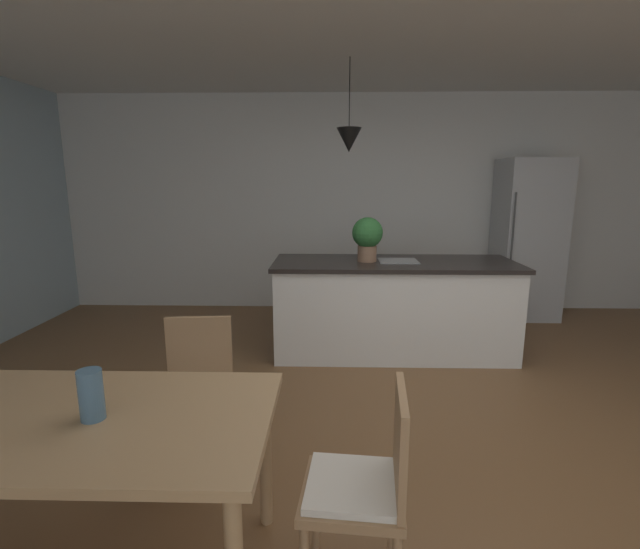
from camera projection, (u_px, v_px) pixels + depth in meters
ground_plane at (428, 444)px, 2.95m from camera, size 10.00×8.40×0.04m
wall_back_kitchen at (381, 204)px, 5.86m from camera, size 10.00×0.12×2.70m
dining_table at (28, 431)px, 1.80m from camera, size 1.93×0.85×0.75m
chair_far_right at (197, 390)px, 2.61m from camera, size 0.43×0.43×0.87m
chair_kitchen_end at (365, 484)px, 1.80m from camera, size 0.43×0.43×0.87m
kitchen_island at (393, 306)px, 4.40m from camera, size 2.28×0.85×0.91m
refrigerator at (527, 239)px, 5.51m from camera, size 0.70×0.67×1.90m
pendant_over_island_main at (349, 140)px, 4.10m from camera, size 0.22×0.22×0.80m
potted_plant_on_island at (367, 236)px, 4.27m from camera, size 0.29×0.29×0.41m
vase_on_dining_table at (91, 395)px, 1.74m from camera, size 0.09×0.09×0.20m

